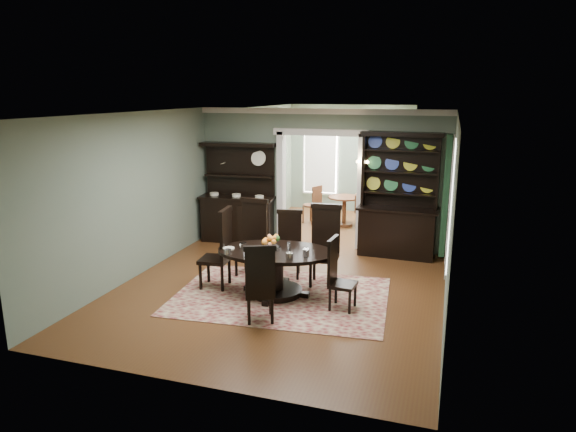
# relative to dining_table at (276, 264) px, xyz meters

# --- Properties ---
(room) EXTENTS (5.51, 6.01, 3.01)m
(room) POSITION_rel_dining_table_xyz_m (-0.03, 0.13, 1.03)
(room) COLOR #573216
(room) RESTS_ON ground
(parlor) EXTENTS (3.51, 3.50, 3.01)m
(parlor) POSITION_rel_dining_table_xyz_m (-0.03, 5.62, 0.97)
(parlor) COLOR #573216
(parlor) RESTS_ON ground
(doorway_trim) EXTENTS (2.08, 0.25, 2.57)m
(doorway_trim) POSITION_rel_dining_table_xyz_m (-0.03, 3.09, 1.07)
(doorway_trim) COLOR silver
(doorway_trim) RESTS_ON floor
(right_window) EXTENTS (0.15, 1.47, 2.12)m
(right_window) POSITION_rel_dining_table_xyz_m (2.67, 1.02, 1.06)
(right_window) COLOR white
(right_window) RESTS_ON wall_right
(wall_sconce) EXTENTS (0.27, 0.21, 0.21)m
(wall_sconce) POSITION_rel_dining_table_xyz_m (0.92, 2.93, 1.35)
(wall_sconce) COLOR gold
(wall_sconce) RESTS_ON back_wall_right
(rug) EXTENTS (3.68, 2.75, 0.01)m
(rug) POSITION_rel_dining_table_xyz_m (0.11, -0.06, -0.54)
(rug) COLOR maroon
(rug) RESTS_ON floor
(dining_table) EXTENTS (2.11, 2.04, 0.78)m
(dining_table) POSITION_rel_dining_table_xyz_m (0.00, 0.00, 0.00)
(dining_table) COLOR black
(dining_table) RESTS_ON rug
(centerpiece) EXTENTS (1.52, 0.98, 0.25)m
(centerpiece) POSITION_rel_dining_table_xyz_m (-0.08, -0.00, 0.31)
(centerpiece) COLOR silver
(centerpiece) RESTS_ON dining_table
(chair_far_left) EXTENTS (0.56, 0.53, 1.42)m
(chair_far_left) POSITION_rel_dining_table_xyz_m (-0.77, 0.91, 0.20)
(chair_far_left) COLOR black
(chair_far_left) RESTS_ON rug
(chair_far_mid) EXTENTS (0.54, 0.52, 1.23)m
(chair_far_mid) POSITION_rel_dining_table_xyz_m (-0.08, 0.99, 0.11)
(chair_far_mid) COLOR black
(chair_far_mid) RESTS_ON rug
(chair_far_right) EXTENTS (0.57, 0.54, 1.43)m
(chair_far_right) POSITION_rel_dining_table_xyz_m (0.65, 0.79, 0.21)
(chair_far_right) COLOR black
(chair_far_right) RESTS_ON rug
(chair_end_left) EXTENTS (0.55, 0.57, 1.42)m
(chair_end_left) POSITION_rel_dining_table_xyz_m (-1.01, 0.02, 0.20)
(chair_end_left) COLOR black
(chair_end_left) RESTS_ON rug
(chair_end_right) EXTENTS (0.44, 0.46, 1.15)m
(chair_end_right) POSITION_rel_dining_table_xyz_m (1.10, -0.25, 0.06)
(chair_end_right) COLOR black
(chair_end_right) RESTS_ON rug
(chair_near) EXTENTS (0.59, 0.57, 1.23)m
(chair_near) POSITION_rel_dining_table_xyz_m (0.14, -1.13, 0.10)
(chair_near) COLOR black
(chair_near) RESTS_ON rug
(sideboard) EXTENTS (1.75, 0.75, 2.24)m
(sideboard) POSITION_rel_dining_table_xyz_m (-1.88, 2.83, 0.24)
(sideboard) COLOR black
(sideboard) RESTS_ON floor
(welsh_dresser) EXTENTS (1.66, 0.66, 2.56)m
(welsh_dresser) POSITION_rel_dining_table_xyz_m (1.71, 2.81, 0.39)
(welsh_dresser) COLOR black
(welsh_dresser) RESTS_ON floor
(parlor_table) EXTENTS (0.81, 0.81, 0.75)m
(parlor_table) POSITION_rel_dining_table_xyz_m (0.17, 4.89, -0.05)
(parlor_table) COLOR brown
(parlor_table) RESTS_ON parlor_floor
(parlor_chair_left) EXTENTS (0.48, 0.48, 1.01)m
(parlor_chair_left) POSITION_rel_dining_table_xyz_m (-0.63, 4.82, -0.00)
(parlor_chair_left) COLOR brown
(parlor_chair_left) RESTS_ON parlor_floor
(parlor_chair_right) EXTENTS (0.37, 0.36, 0.85)m
(parlor_chair_right) POSITION_rel_dining_table_xyz_m (0.57, 4.81, -0.09)
(parlor_chair_right) COLOR brown
(parlor_chair_right) RESTS_ON parlor_floor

